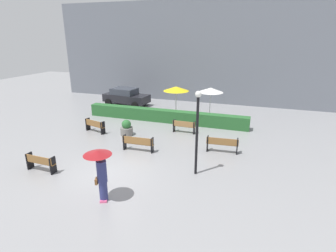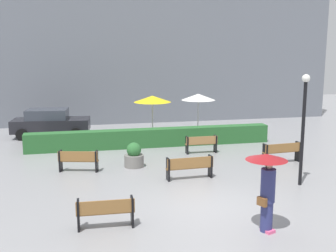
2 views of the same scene
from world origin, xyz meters
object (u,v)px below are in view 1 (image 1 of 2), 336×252
Objects in this scene: bench_far_right at (222,144)px; patio_umbrella_white at (211,90)px; bench_near_left at (40,162)px; planter_pot at (127,128)px; pedestrian_with_umbrella at (100,168)px; bench_back_row at (184,126)px; bench_far_left at (95,125)px; patio_umbrella_yellow at (176,89)px; bench_mid_center at (138,143)px; parked_car at (126,96)px; lamp_post at (197,125)px.

patio_umbrella_white is at bearing 106.54° from bench_far_right.
bench_near_left is 1.52× the size of planter_pot.
bench_near_left is 0.74× the size of pedestrian_with_umbrella.
bench_far_left is (-5.67, -1.82, 0.01)m from bench_back_row.
bench_far_right is 7.68m from patio_umbrella_yellow.
bench_back_row is 4.06m from bench_mid_center.
planter_pot reaches higher than bench_far_right.
planter_pot is at bearing 109.80° from pedestrian_with_umbrella.
patio_umbrella_white is at bearing -11.88° from parked_car.
lamp_post reaches higher than parked_car.
patio_umbrella_white reaches higher than bench_mid_center.
planter_pot reaches higher than bench_mid_center.
bench_near_left is at bearing -163.06° from lamp_post.
patio_umbrella_white is at bearing 70.91° from bench_mid_center.
bench_back_row is 0.84× the size of bench_mid_center.
bench_back_row is 0.63× the size of patio_umbrella_yellow.
lamp_post reaches higher than bench_back_row.
bench_back_row is at bearing -64.98° from patio_umbrella_yellow.
bench_near_left is 0.98× the size of bench_far_left.
patio_umbrella_yellow is at bearing 115.02° from bench_back_row.
patio_umbrella_white reaches higher than bench_near_left.
planter_pot is at bearing 146.25° from lamp_post.
bench_far_left is at bearing -174.44° from planter_pot.
bench_far_right is (2.86, -2.40, 0.04)m from bench_back_row.
patio_umbrella_yellow is 0.55× the size of parked_car.
bench_far_left is 7.53m from parked_car.
patio_umbrella_white reaches higher than bench_back_row.
lamp_post is 9.56m from patio_umbrella_yellow.
bench_near_left is at bearing -132.63° from bench_mid_center.
pedestrian_with_umbrella is 2.07× the size of planter_pot.
bench_near_left is at bearing -83.10° from bench_far_left.
bench_far_right is 7.25m from pedestrian_with_umbrella.
bench_far_left is at bearing 156.04° from lamp_post.
bench_far_left is 8.27m from pedestrian_with_umbrella.
bench_far_right is at bearing 58.31° from pedestrian_with_umbrella.
bench_far_left is at bearing 125.29° from pedestrian_with_umbrella.
bench_far_right is at bearing 32.40° from bench_near_left.
lamp_post is at bearing -23.96° from bench_far_left.
bench_mid_center is at bearing -89.66° from patio_umbrella_yellow.
bench_back_row is 0.87× the size of bench_far_right.
patio_umbrella_white reaches higher than bench_far_right.
patio_umbrella_white is at bearing 96.51° from lamp_post.
planter_pot is 0.42× the size of patio_umbrella_white.
patio_umbrella_white reaches higher than parked_car.
parked_car is at bearing 117.45° from planter_pot.
bench_back_row is at bearing 111.23° from lamp_post.
bench_far_right is 0.40× the size of parked_car.
bench_far_right is at bearing -3.91° from bench_far_left.
pedestrian_with_umbrella is at bearing -81.72° from bench_mid_center.
bench_back_row is 5.95m from bench_far_left.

